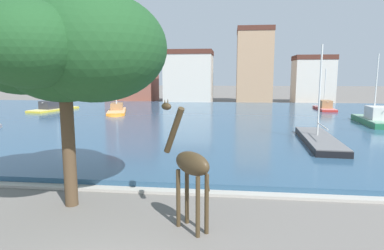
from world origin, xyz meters
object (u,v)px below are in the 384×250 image
sailboat_yellow (56,109)px  sailboat_red (324,108)px  giraffe_statue (190,165)px  shade_tree (68,50)px  sailboat_orange (117,112)px  sailboat_black (316,140)px  sailboat_green (374,120)px

sailboat_yellow → sailboat_red: (34.59, 4.72, 0.00)m
giraffe_statue → shade_tree: bearing=161.1°
giraffe_statue → shade_tree: size_ratio=0.53×
sailboat_red → sailboat_orange: (-25.63, -7.14, -0.02)m
sailboat_red → sailboat_orange: 26.60m
giraffe_statue → sailboat_red: size_ratio=0.60×
sailboat_orange → sailboat_black: sailboat_orange is taller
sailboat_black → sailboat_orange: bearing=143.2°
sailboat_red → shade_tree: (-17.89, -33.54, 5.17)m
sailboat_red → sailboat_orange: size_ratio=0.71×
sailboat_black → sailboat_yellow: bearing=149.2°
giraffe_statue → sailboat_black: 15.30m
giraffe_statue → sailboat_black: (7.12, 13.44, -1.67)m
sailboat_yellow → sailboat_black: size_ratio=0.87×
sailboat_red → sailboat_orange: sailboat_orange is taller
giraffe_statue → sailboat_orange: bearing=113.7°
sailboat_yellow → sailboat_red: bearing=7.8°
sailboat_red → sailboat_black: bearing=-106.0°
sailboat_green → sailboat_black: bearing=-128.9°
shade_tree → sailboat_red: bearing=61.9°
sailboat_orange → sailboat_red: bearing=15.6°
sailboat_orange → giraffe_statue: bearing=-66.3°
sailboat_black → shade_tree: 17.47m
giraffe_statue → sailboat_red: (13.35, 35.09, -1.54)m
sailboat_yellow → sailboat_orange: 9.28m
sailboat_orange → sailboat_black: size_ratio=0.98×
giraffe_statue → sailboat_black: sailboat_black is taller
giraffe_statue → sailboat_green: 26.90m
giraffe_statue → sailboat_orange: (-12.28, 27.95, -1.56)m
giraffe_statue → sailboat_green: (14.51, 22.61, -1.42)m
sailboat_green → shade_tree: shade_tree is taller
sailboat_green → sailboat_orange: 27.32m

